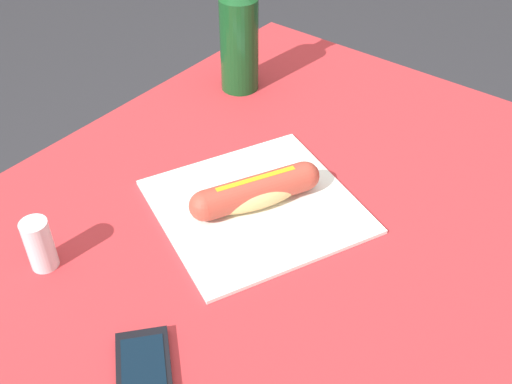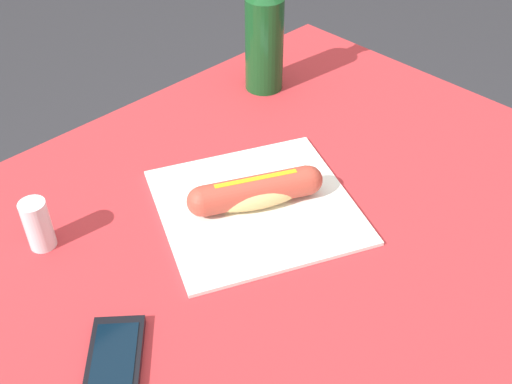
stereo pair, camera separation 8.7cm
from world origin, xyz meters
name	(u,v)px [view 1 (the left image)]	position (x,y,z in m)	size (l,w,h in m)	color
dining_table	(257,298)	(0.00, 0.00, 0.62)	(1.11, 0.79, 0.77)	brown
paper_wrapper	(256,206)	(0.03, 0.03, 0.77)	(0.28, 0.27, 0.01)	white
hot_dog	(256,192)	(0.03, 0.03, 0.80)	(0.19, 0.12, 0.05)	#E5BC75
soda_bottle	(239,36)	(0.29, 0.27, 0.87)	(0.07, 0.07, 0.24)	#14471E
salt_shaker	(39,244)	(-0.23, 0.18, 0.81)	(0.04, 0.04, 0.08)	silver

